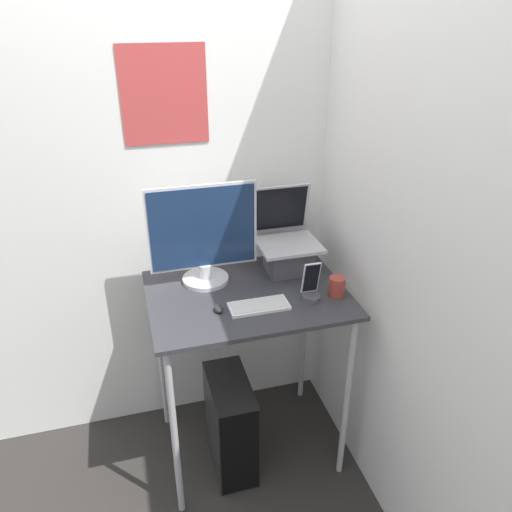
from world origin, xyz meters
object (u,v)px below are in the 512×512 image
Objects in this scene: cell_phone at (311,289)px; computer_tower at (231,424)px; monitor at (203,239)px; laptop at (287,250)px; mouse at (219,309)px; keyboard at (259,306)px.

computer_tower is at bearing 172.53° from cell_phone.
monitor is 2.75× the size of cell_phone.
laptop is 6.76× the size of mouse.
mouse is 0.32× the size of cell_phone.
cell_phone reaches higher than keyboard.
computer_tower is at bearing 157.31° from keyboard.
laptop is 0.77× the size of computer_tower.
laptop is 2.18× the size of cell_phone.
mouse is at bearing 174.05° from keyboard.
keyboard is at bearing -127.32° from laptop.
monitor reaches higher than laptop.
cell_phone is 0.83m from computer_tower.
monitor reaches higher than keyboard.
keyboard is 0.17m from mouse.
monitor reaches higher than cell_phone.
laptop is 0.50m from mouse.
mouse is at bearing -140.83° from computer_tower.
computer_tower is at bearing -145.56° from laptop.
laptop is 0.39m from keyboard.
monitor is 1.92× the size of keyboard.
laptop reaches higher than computer_tower.
laptop reaches higher than cell_phone.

